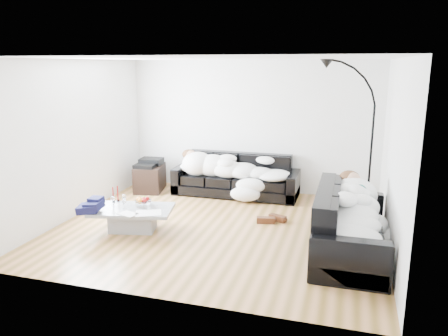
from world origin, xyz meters
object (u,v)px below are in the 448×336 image
(candle_left, at_px, (113,195))
(candle_right, at_px, (118,194))
(wine_glass_c, at_px, (124,204))
(av_cabinet, at_px, (150,178))
(stereo, at_px, (149,162))
(coffee_table, at_px, (133,219))
(sofa_back, at_px, (236,175))
(wine_glass_a, at_px, (124,199))
(sofa_right, at_px, (351,222))
(fruit_bowl, at_px, (143,201))
(sleeper_back, at_px, (235,165))
(floor_lamp, at_px, (371,149))
(sleeper_right, at_px, (352,207))
(shoes, at_px, (271,219))
(wine_glass_b, at_px, (113,201))

(candle_left, bearing_deg, candle_right, 51.71)
(wine_glass_c, distance_m, candle_left, 0.42)
(av_cabinet, relative_size, stereo, 1.72)
(coffee_table, bearing_deg, sofa_back, 65.26)
(av_cabinet, bearing_deg, candle_right, -91.89)
(coffee_table, distance_m, candle_left, 0.56)
(stereo, bearing_deg, wine_glass_a, -79.61)
(wine_glass_a, bearing_deg, sofa_right, -0.68)
(fruit_bowl, relative_size, wine_glass_c, 1.63)
(wine_glass_c, xyz_separation_m, candle_right, (-0.29, 0.31, 0.05))
(fruit_bowl, bearing_deg, wine_glass_a, 178.25)
(sleeper_back, bearing_deg, floor_lamp, -11.46)
(sleeper_right, distance_m, candle_right, 3.63)
(sofa_right, height_order, floor_lamp, floor_lamp)
(shoes, bearing_deg, candle_right, -164.50)
(wine_glass_c, relative_size, shoes, 0.32)
(wine_glass_a, distance_m, floor_lamp, 4.10)
(av_cabinet, xyz_separation_m, stereo, (0.00, 0.00, 0.33))
(wine_glass_c, bearing_deg, sofa_right, 2.88)
(wine_glass_a, height_order, candle_left, candle_left)
(sofa_back, xyz_separation_m, sleeper_right, (2.19, -2.16, 0.25))
(sleeper_back, height_order, wine_glass_a, sleeper_back)
(sleeper_back, xyz_separation_m, candle_right, (-1.43, -1.97, -0.14))
(wine_glass_c, height_order, av_cabinet, av_cabinet)
(stereo, bearing_deg, wine_glass_c, -77.98)
(sofa_right, bearing_deg, av_cabinet, 63.41)
(sofa_back, bearing_deg, floor_lamp, -12.58)
(sleeper_back, bearing_deg, wine_glass_b, -122.60)
(sleeper_right, relative_size, coffee_table, 1.52)
(stereo, bearing_deg, sofa_right, -30.66)
(wine_glass_a, bearing_deg, candle_left, 170.47)
(sleeper_right, height_order, fruit_bowl, sleeper_right)
(shoes, bearing_deg, sofa_back, 124.92)
(coffee_table, height_order, av_cabinet, av_cabinet)
(sleeper_back, distance_m, floor_lamp, 2.55)
(sleeper_back, xyz_separation_m, wine_glass_c, (-1.15, -2.28, -0.19))
(wine_glass_c, bearing_deg, shoes, 25.74)
(sleeper_back, relative_size, candle_left, 8.36)
(sofa_back, distance_m, shoes, 1.66)
(wine_glass_c, bearing_deg, candle_right, 133.08)
(wine_glass_b, relative_size, candle_right, 0.60)
(coffee_table, distance_m, wine_glass_b, 0.44)
(coffee_table, xyz_separation_m, candle_left, (-0.43, 0.19, 0.30))
(sleeper_right, bearing_deg, floor_lamp, -9.02)
(sofa_right, height_order, wine_glass_c, sofa_right)
(sleeper_back, bearing_deg, stereo, -175.88)
(candle_right, height_order, stereo, stereo)
(coffee_table, distance_m, av_cabinet, 2.22)
(sofa_right, distance_m, stereo, 4.43)
(sofa_back, relative_size, wine_glass_c, 15.57)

